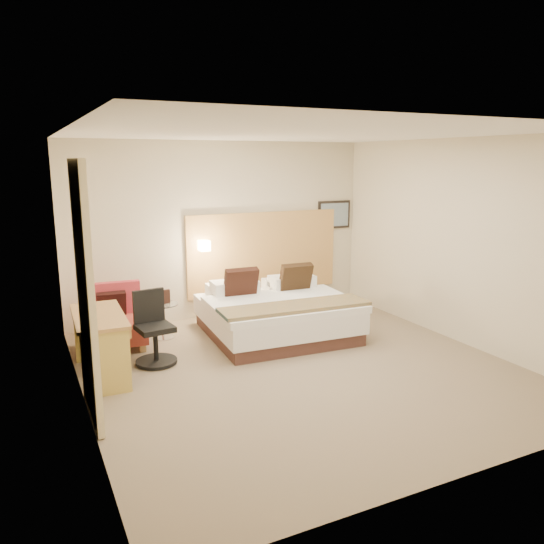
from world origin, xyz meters
name	(u,v)px	position (x,y,z in m)	size (l,w,h in m)	color
floor	(299,368)	(0.00, 0.00, -0.01)	(4.80, 5.00, 0.02)	#7C6B54
ceiling	(302,132)	(0.00, 0.00, 2.71)	(4.80, 5.00, 0.02)	white
wall_back	(222,230)	(0.00, 2.51, 1.35)	(4.80, 0.02, 2.70)	beige
wall_front	(469,312)	(0.00, -2.51, 1.35)	(4.80, 0.02, 2.70)	beige
wall_left	(76,276)	(-2.41, 0.00, 1.35)	(0.02, 5.00, 2.70)	beige
wall_right	(459,242)	(2.41, 0.00, 1.35)	(0.02, 5.00, 2.70)	beige
headboard_panel	(264,252)	(0.70, 2.47, 0.95)	(2.60, 0.04, 1.30)	tan
art_frame	(334,215)	(2.02, 2.48, 1.50)	(0.62, 0.03, 0.47)	black
art_canvas	(335,215)	(2.02, 2.46, 1.50)	(0.54, 0.01, 0.39)	gray
lamp_arm	(203,245)	(-0.35, 2.42, 1.15)	(0.02, 0.02, 0.12)	white
lamp_shade	(204,246)	(-0.35, 2.36, 1.15)	(0.15, 0.15, 0.15)	#FFEDC6
curtain	(86,294)	(-2.36, -0.25, 1.22)	(0.06, 0.90, 2.42)	beige
bottle_a	(157,298)	(-1.24, 1.77, 0.58)	(0.05, 0.05, 0.18)	#9CD4F1
menu_folder	(166,297)	(-1.12, 1.76, 0.58)	(0.11, 0.04, 0.19)	#361D16
bed	(276,313)	(0.30, 1.24, 0.31)	(2.04, 1.99, 0.95)	#452822
lounge_chair	(113,323)	(-1.84, 1.71, 0.33)	(0.82, 0.73, 0.82)	#A7854E
side_table	(163,319)	(-1.17, 1.76, 0.27)	(0.51, 0.51, 0.49)	silver
desk	(102,327)	(-2.11, 0.76, 0.58)	(0.58, 1.19, 0.73)	#A57740
desk_chair	(154,334)	(-1.50, 0.91, 0.36)	(0.55, 0.55, 0.88)	black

